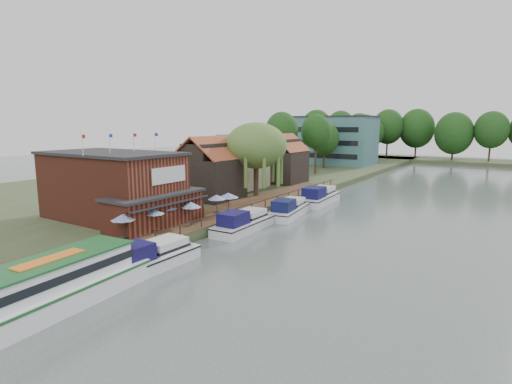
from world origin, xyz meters
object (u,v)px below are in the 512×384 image
Objects in this scene: swan at (89,297)px; willow at (256,160)px; cottage_b at (234,161)px; umbrella_5 at (228,203)px; tour_boat at (40,287)px; umbrella_2 at (167,215)px; umbrella_1 at (154,221)px; umbrella_3 at (191,214)px; cruiser_2 at (289,207)px; cruiser_1 at (243,220)px; hotel_block at (325,140)px; cruiser_3 at (319,194)px; cruiser_0 at (151,254)px; cottage_a at (209,168)px; umbrella_0 at (124,227)px; pub at (124,187)px; umbrella_4 at (217,205)px; cottage_c at (283,158)px.

willow is at bearing 104.37° from swan.
cottage_b is 0.92× the size of willow.
tour_boat is (3.88, -23.79, -0.70)m from umbrella_5.
umbrella_1 is at bearing -76.18° from umbrella_2.
umbrella_5 is at bearing 90.94° from umbrella_3.
cruiser_1 is at bearing -103.21° from cruiser_2.
cruiser_1 is at bearing -73.89° from hotel_block.
tour_boat is (-0.26, -39.74, 0.26)m from cruiser_3.
umbrella_5 reaches higher than cruiser_1.
umbrella_3 is 9.56m from cruiser_0.
cottage_a is 21.55m from umbrella_0.
umbrella_5 reaches higher than swan.
willow reaches higher than cruiser_1.
umbrella_5 is (0.74, 10.52, 0.00)m from umbrella_1.
umbrella_3 is 0.22× the size of cruiser_3.
cottage_b is at bearing 111.75° from umbrella_2.
cottage_b reaches higher than umbrella_1.
cruiser_0 reaches higher than cruiser_2.
pub is 15.05m from cottage_a.
umbrella_2 is (-0.56, 2.27, 0.00)m from umbrella_1.
hotel_block reaches higher than umbrella_3.
cottage_b is at bearing 120.70° from umbrella_4.
tour_boat is at bearing -77.55° from hotel_block.
cruiser_0 is (5.08, -6.86, -1.10)m from umbrella_2.
umbrella_1 is 0.22× the size of cruiser_3.
cruiser_1 is at bearing -68.89° from cottage_c.
pub is 9.93m from umbrella_4.
umbrella_2 is at bearing -126.41° from umbrella_3.
umbrella_0 is at bearing -70.80° from cottage_a.
cruiser_3 is at bearing 79.58° from umbrella_1.
willow is 12.72m from umbrella_5.
tour_boat is 2.99m from swan.
cruiser_0 is (4.94, -1.48, -1.10)m from umbrella_0.
willow is 1.06× the size of cruiser_1.
cottage_b reaches higher than umbrella_0.
umbrella_3 is 5.40× the size of swan.
cottage_a is 0.59× the size of tour_boat.
swan is (5.46, -10.76, -2.07)m from umbrella_1.
umbrella_0 is (14.02, -76.15, -4.86)m from hotel_block.
umbrella_1 is 12.24m from swan.
swan is (0.94, -6.17, -0.97)m from cruiser_0.
umbrella_1 is (6.44, -36.04, -2.96)m from cottage_c.
umbrella_0 is 13.68m from umbrella_5.
cottage_c is at bearing 104.01° from umbrella_4.
hotel_block is at bearing 103.72° from cruiser_0.
pub is 7.94m from umbrella_3.
umbrella_3 is (3.78, -17.87, -3.93)m from willow.
umbrella_4 is at bearing 86.44° from umbrella_0.
cruiser_2 is at bearing 84.11° from tour_boat.
swan is at bearing -75.63° from willow.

